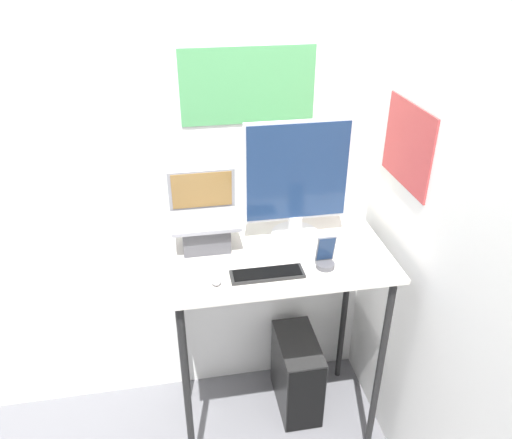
{
  "coord_description": "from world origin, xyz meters",
  "views": [
    {
      "loc": [
        -0.41,
        -1.49,
        2.25
      ],
      "look_at": [
        -0.09,
        0.29,
        1.24
      ],
      "focal_mm": 35.0,
      "sensor_mm": 36.0,
      "label": 1
    }
  ],
  "objects_px": {
    "cell_phone": "(325,259)",
    "laptop": "(205,227)",
    "keyboard": "(267,274)",
    "computer_tower": "(297,373)",
    "mouse": "(216,280)",
    "monitor": "(297,186)"
  },
  "relations": [
    {
      "from": "cell_phone",
      "to": "laptop",
      "type": "bearing_deg",
      "value": 152.27
    },
    {
      "from": "keyboard",
      "to": "computer_tower",
      "type": "height_order",
      "value": "keyboard"
    },
    {
      "from": "mouse",
      "to": "cell_phone",
      "type": "relative_size",
      "value": 0.48
    },
    {
      "from": "computer_tower",
      "to": "monitor",
      "type": "bearing_deg",
      "value": 128.84
    },
    {
      "from": "monitor",
      "to": "cell_phone",
      "type": "bearing_deg",
      "value": -76.38
    },
    {
      "from": "computer_tower",
      "to": "laptop",
      "type": "bearing_deg",
      "value": 176.44
    },
    {
      "from": "keyboard",
      "to": "cell_phone",
      "type": "height_order",
      "value": "cell_phone"
    },
    {
      "from": "laptop",
      "to": "cell_phone",
      "type": "relative_size",
      "value": 2.26
    },
    {
      "from": "keyboard",
      "to": "mouse",
      "type": "relative_size",
      "value": 4.32
    },
    {
      "from": "laptop",
      "to": "monitor",
      "type": "distance_m",
      "value": 0.44
    },
    {
      "from": "keyboard",
      "to": "mouse",
      "type": "height_order",
      "value": "mouse"
    },
    {
      "from": "mouse",
      "to": "monitor",
      "type": "bearing_deg",
      "value": 36.78
    },
    {
      "from": "cell_phone",
      "to": "keyboard",
      "type": "bearing_deg",
      "value": -175.52
    },
    {
      "from": "laptop",
      "to": "cell_phone",
      "type": "bearing_deg",
      "value": -27.73
    },
    {
      "from": "monitor",
      "to": "computer_tower",
      "type": "height_order",
      "value": "monitor"
    },
    {
      "from": "monitor",
      "to": "mouse",
      "type": "distance_m",
      "value": 0.55
    },
    {
      "from": "monitor",
      "to": "keyboard",
      "type": "distance_m",
      "value": 0.42
    },
    {
      "from": "monitor",
      "to": "cell_phone",
      "type": "xyz_separation_m",
      "value": [
        0.06,
        -0.26,
        -0.22
      ]
    },
    {
      "from": "keyboard",
      "to": "monitor",
      "type": "bearing_deg",
      "value": 56.7
    },
    {
      "from": "laptop",
      "to": "keyboard",
      "type": "relative_size",
      "value": 1.1
    },
    {
      "from": "laptop",
      "to": "mouse",
      "type": "relative_size",
      "value": 4.75
    },
    {
      "from": "laptop",
      "to": "mouse",
      "type": "xyz_separation_m",
      "value": [
        0.01,
        -0.28,
        -0.08
      ]
    }
  ]
}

